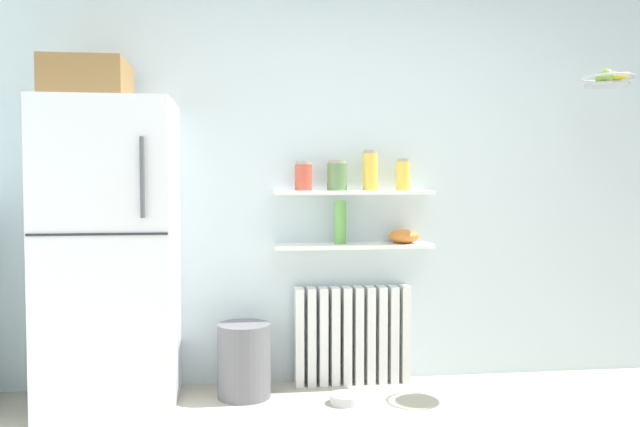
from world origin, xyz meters
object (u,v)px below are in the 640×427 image
(storage_jar_1, at_px, (337,176))
(trash_bin, at_px, (244,360))
(storage_jar_3, at_px, (403,175))
(radiator, at_px, (352,335))
(vase, at_px, (340,222))
(refrigerator, at_px, (109,246))
(storage_jar_0, at_px, (303,176))
(shelf_bowl, at_px, (404,236))
(pet_food_bowl, at_px, (345,399))
(storage_jar_2, at_px, (370,171))
(hanging_fruit_basket, at_px, (608,79))

(storage_jar_1, height_order, trash_bin, storage_jar_1)
(storage_jar_1, relative_size, storage_jar_3, 0.93)
(radiator, xyz_separation_m, vase, (-0.08, -0.03, 0.69))
(refrigerator, distance_m, trash_bin, 0.98)
(storage_jar_0, bearing_deg, refrigerator, -169.28)
(storage_jar_3, xyz_separation_m, vase, (-0.38, 0.00, -0.28))
(shelf_bowl, bearing_deg, storage_jar_3, 180.00)
(vase, distance_m, pet_food_bowl, 1.01)
(storage_jar_2, xyz_separation_m, vase, (-0.18, 0.00, -0.31))
(shelf_bowl, bearing_deg, radiator, 174.44)
(storage_jar_2, height_order, vase, storage_jar_2)
(storage_jar_0, relative_size, trash_bin, 0.41)
(shelf_bowl, xyz_separation_m, trash_bin, (-0.96, -0.15, -0.69))
(storage_jar_2, bearing_deg, hanging_fruit_basket, -14.80)
(radiator, distance_m, shelf_bowl, 0.68)
(storage_jar_1, relative_size, shelf_bowl, 0.95)
(vase, bearing_deg, hanging_fruit_basket, -13.06)
(vase, height_order, trash_bin, vase)
(storage_jar_0, relative_size, hanging_fruit_basket, 0.57)
(hanging_fruit_basket, bearing_deg, trash_bin, 174.55)
(storage_jar_3, relative_size, shelf_bowl, 1.02)
(storage_jar_2, distance_m, shelf_bowl, 0.45)
(refrigerator, relative_size, storage_jar_1, 10.43)
(storage_jar_3, xyz_separation_m, pet_food_bowl, (-0.40, -0.33, -1.24))
(vase, xyz_separation_m, trash_bin, (-0.57, -0.15, -0.77))
(refrigerator, relative_size, trash_bin, 4.45)
(storage_jar_1, bearing_deg, storage_jar_3, 0.00)
(refrigerator, relative_size, vase, 7.20)
(refrigerator, xyz_separation_m, storage_jar_3, (1.68, 0.20, 0.39))
(radiator, bearing_deg, trash_bin, -164.87)
(storage_jar_3, bearing_deg, shelf_bowl, 0.00)
(hanging_fruit_basket, bearing_deg, storage_jar_3, 162.63)
(storage_jar_0, distance_m, storage_jar_2, 0.40)
(refrigerator, distance_m, shelf_bowl, 1.70)
(storage_jar_0, bearing_deg, storage_jar_1, 0.00)
(storage_jar_2, relative_size, hanging_fruit_basket, 0.80)
(radiator, relative_size, storage_jar_0, 4.07)
(storage_jar_3, distance_m, trash_bin, 1.43)
(storage_jar_2, distance_m, hanging_fruit_basket, 1.44)
(storage_jar_1, bearing_deg, trash_bin, -165.14)
(storage_jar_0, distance_m, storage_jar_1, 0.20)
(pet_food_bowl, bearing_deg, vase, 86.25)
(storage_jar_0, height_order, storage_jar_2, storage_jar_2)
(trash_bin, bearing_deg, vase, 14.38)
(refrigerator, relative_size, storage_jar_3, 9.75)
(storage_jar_0, xyz_separation_m, pet_food_bowl, (0.20, -0.33, -1.23))
(radiator, relative_size, pet_food_bowl, 4.05)
(trash_bin, bearing_deg, shelf_bowl, 8.69)
(shelf_bowl, bearing_deg, refrigerator, -173.11)
(storage_jar_0, xyz_separation_m, vase, (0.22, 0.00, -0.27))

